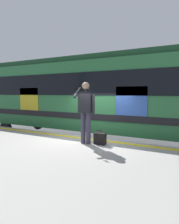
{
  "coord_description": "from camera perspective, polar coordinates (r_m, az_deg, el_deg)",
  "views": [
    {
      "loc": [
        -3.05,
        5.84,
        2.52
      ],
      "look_at": [
        -0.15,
        0.3,
        1.9
      ],
      "focal_mm": 31.06,
      "sensor_mm": 36.0,
      "label": 1
    }
  ],
  "objects": [
    {
      "name": "track_rail_near",
      "position": [
        8.44,
        5.34,
        -11.17
      ],
      "size": [
        18.87,
        0.08,
        0.16
      ],
      "primitive_type": "cube",
      "color": "slate",
      "rests_on": "ground"
    },
    {
      "name": "safety_line",
      "position": [
        6.5,
        -1.18,
        -7.82
      ],
      "size": [
        14.22,
        0.16,
        0.01
      ],
      "primitive_type": "cube",
      "color": "yellow",
      "rests_on": "platform"
    },
    {
      "name": "train_carriage",
      "position": [
        9.23,
        0.21,
        5.41
      ],
      "size": [
        13.76,
        3.07,
        3.88
      ],
      "color": "#2D723F",
      "rests_on": "ground"
    },
    {
      "name": "ground_plane",
      "position": [
        7.05,
        0.05,
        -15.29
      ],
      "size": [
        25.09,
        25.09,
        0.0
      ],
      "primitive_type": "plane",
      "color": "#3D3D3F"
    },
    {
      "name": "handbag",
      "position": [
        5.79,
        3.12,
        -7.66
      ],
      "size": [
        0.34,
        0.31,
        0.41
      ],
      "color": "black",
      "rests_on": "platform"
    },
    {
      "name": "passenger",
      "position": [
        5.73,
        -1.07,
        1.34
      ],
      "size": [
        0.57,
        0.55,
        1.83
      ],
      "color": "#383347",
      "rests_on": "platform"
    },
    {
      "name": "track_rail_far",
      "position": [
        9.74,
        8.59,
        -8.92
      ],
      "size": [
        18.87,
        0.08,
        0.16
      ],
      "primitive_type": "cube",
      "color": "slate",
      "rests_on": "ground"
    },
    {
      "name": "platform",
      "position": [
        5.13,
        -12.23,
        -17.69
      ],
      "size": [
        14.51,
        4.49,
        1.0
      ],
      "primitive_type": "cube",
      "color": "gray",
      "rests_on": "ground"
    }
  ]
}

